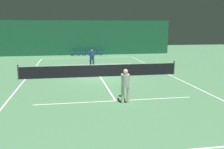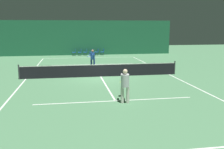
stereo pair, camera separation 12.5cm
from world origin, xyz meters
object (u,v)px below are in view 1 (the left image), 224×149
(courtside_chair_1, at_px, (79,52))
(tennis_ball, at_px, (120,82))
(player_near, at_px, (125,83))
(courtside_chair_2, at_px, (85,52))
(courtside_chair_4, at_px, (96,52))
(courtside_chair_3, at_px, (90,52))
(player_far, at_px, (92,58))
(courtside_chair_0, at_px, (73,52))
(tennis_net, at_px, (100,70))
(courtside_chair_5, at_px, (101,51))

(courtside_chair_1, relative_size, tennis_ball, 12.73)
(player_near, relative_size, courtside_chair_2, 2.06)
(player_near, distance_m, courtside_chair_1, 21.35)
(courtside_chair_1, xyz_separation_m, courtside_chair_4, (2.24, 0.00, 0.00))
(courtside_chair_2, bearing_deg, courtside_chair_3, 90.00)
(courtside_chair_3, bearing_deg, courtside_chair_2, -90.00)
(player_far, bearing_deg, tennis_ball, 34.39)
(courtside_chair_0, height_order, courtside_chair_2, same)
(tennis_net, distance_m, player_far, 3.89)
(player_far, bearing_deg, courtside_chair_2, -158.46)
(tennis_net, distance_m, courtside_chair_3, 14.49)
(courtside_chair_3, bearing_deg, tennis_net, -1.98)
(courtside_chair_0, xyz_separation_m, courtside_chair_3, (2.24, 0.00, 0.00))
(player_far, distance_m, courtside_chair_4, 10.76)
(player_far, bearing_deg, courtside_chair_5, -170.35)
(courtside_chair_1, distance_m, courtside_chair_5, 2.99)
(player_far, xyz_separation_m, courtside_chair_3, (0.78, 10.64, -0.51))
(courtside_chair_1, bearing_deg, courtside_chair_4, 90.00)
(tennis_net, bearing_deg, tennis_ball, -63.82)
(courtside_chair_4, bearing_deg, courtside_chair_0, -90.00)
(tennis_net, xyz_separation_m, player_far, (-0.28, 3.85, 0.49))
(courtside_chair_4, height_order, tennis_ball, courtside_chair_4)
(courtside_chair_1, distance_m, tennis_ball, 16.84)
(courtside_chair_2, bearing_deg, tennis_net, 0.98)
(courtside_chair_0, xyz_separation_m, courtside_chair_2, (1.49, 0.00, 0.00))
(player_near, height_order, tennis_ball, player_near)
(tennis_net, bearing_deg, courtside_chair_2, 90.98)
(courtside_chair_1, distance_m, courtside_chair_2, 0.75)
(courtside_chair_0, bearing_deg, tennis_net, 6.85)
(player_near, relative_size, player_far, 1.01)
(courtside_chair_2, xyz_separation_m, courtside_chair_4, (1.49, 0.00, 0.00))
(courtside_chair_0, relative_size, courtside_chair_3, 1.00)
(courtside_chair_0, bearing_deg, courtside_chair_2, 90.00)
(courtside_chair_5, bearing_deg, courtside_chair_2, -90.00)
(courtside_chair_2, height_order, tennis_ball, courtside_chair_2)
(player_near, xyz_separation_m, tennis_ball, (0.68, 4.59, -0.97))
(courtside_chair_2, distance_m, courtside_chair_4, 1.49)
(tennis_net, xyz_separation_m, courtside_chair_5, (1.99, 14.48, -0.03))
(courtside_chair_2, relative_size, tennis_ball, 12.73)
(courtside_chair_1, xyz_separation_m, tennis_ball, (2.09, -16.71, -0.45))
(tennis_ball, bearing_deg, courtside_chair_2, 94.58)
(courtside_chair_1, relative_size, courtside_chair_2, 1.00)
(tennis_net, relative_size, player_near, 6.95)
(courtside_chair_4, bearing_deg, player_far, -8.14)
(courtside_chair_0, height_order, tennis_ball, courtside_chair_0)
(tennis_ball, bearing_deg, player_near, -98.37)
(tennis_net, distance_m, courtside_chair_5, 14.62)
(player_near, xyz_separation_m, courtside_chair_4, (0.83, 21.30, -0.52))
(tennis_net, xyz_separation_m, courtside_chair_0, (-1.74, 14.48, -0.03))
(player_near, xyz_separation_m, courtside_chair_3, (0.08, 21.30, -0.52))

